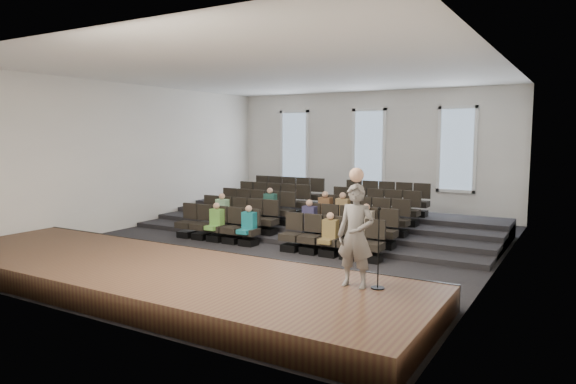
# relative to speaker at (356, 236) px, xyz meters

# --- Properties ---
(ground) EXTENTS (14.00, 14.00, 0.00)m
(ground) POSITION_rel_speaker_xyz_m (-4.26, 4.35, -1.44)
(ground) COLOR black
(ground) RESTS_ON ground
(ceiling) EXTENTS (12.00, 14.00, 0.02)m
(ceiling) POSITION_rel_speaker_xyz_m (-4.26, 4.35, 3.57)
(ceiling) COLOR white
(ceiling) RESTS_ON ground
(wall_back) EXTENTS (12.00, 0.04, 5.00)m
(wall_back) POSITION_rel_speaker_xyz_m (-4.26, 11.37, 1.06)
(wall_back) COLOR white
(wall_back) RESTS_ON ground
(wall_front) EXTENTS (12.00, 0.04, 5.00)m
(wall_front) POSITION_rel_speaker_xyz_m (-4.26, -2.67, 1.06)
(wall_front) COLOR white
(wall_front) RESTS_ON ground
(wall_left) EXTENTS (0.04, 14.00, 5.00)m
(wall_left) POSITION_rel_speaker_xyz_m (-10.28, 4.35, 1.06)
(wall_left) COLOR white
(wall_left) RESTS_ON ground
(wall_right) EXTENTS (0.04, 14.00, 5.00)m
(wall_right) POSITION_rel_speaker_xyz_m (1.76, 4.35, 1.06)
(wall_right) COLOR white
(wall_right) RESTS_ON ground
(stage) EXTENTS (11.80, 3.60, 0.50)m
(stage) POSITION_rel_speaker_xyz_m (-4.26, -0.75, -1.19)
(stage) COLOR #48331E
(stage) RESTS_ON ground
(stage_lip) EXTENTS (11.80, 0.06, 0.52)m
(stage_lip) POSITION_rel_speaker_xyz_m (-4.26, 1.02, -1.19)
(stage_lip) COLOR black
(stage_lip) RESTS_ON ground
(risers) EXTENTS (11.80, 4.80, 0.60)m
(risers) POSITION_rel_speaker_xyz_m (-4.26, 7.52, -1.24)
(risers) COLOR black
(risers) RESTS_ON ground
(seating_rows) EXTENTS (6.80, 4.70, 1.67)m
(seating_rows) POSITION_rel_speaker_xyz_m (-4.26, 5.89, -0.75)
(seating_rows) COLOR black
(seating_rows) RESTS_ON ground
(windows) EXTENTS (8.44, 0.10, 3.24)m
(windows) POSITION_rel_speaker_xyz_m (-4.26, 11.31, 1.26)
(windows) COLOR white
(windows) RESTS_ON wall_back
(audience) EXTENTS (5.45, 2.64, 1.10)m
(audience) POSITION_rel_speaker_xyz_m (-4.18, 4.81, -0.61)
(audience) COLOR #68AD45
(audience) RESTS_ON seating_rows
(speaker) EXTENTS (0.69, 0.46, 1.87)m
(speaker) POSITION_rel_speaker_xyz_m (0.00, 0.00, 0.00)
(speaker) COLOR slate
(speaker) RESTS_ON stage
(mic_stand) EXTENTS (0.25, 0.25, 1.47)m
(mic_stand) POSITION_rel_speaker_xyz_m (0.40, 0.10, -0.50)
(mic_stand) COLOR black
(mic_stand) RESTS_ON stage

